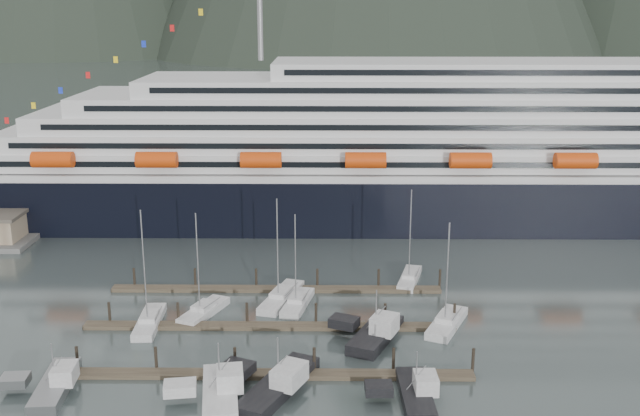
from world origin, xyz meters
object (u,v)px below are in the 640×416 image
at_px(sailboat_h, 447,324).
at_px(sailboat_b, 149,322).
at_px(cruise_ship, 471,157).
at_px(sailboat_c, 298,303).
at_px(sailboat_g, 410,279).
at_px(sailboat_d, 281,298).
at_px(trawler_a, 54,384).
at_px(trawler_d, 414,393).
at_px(trawler_e, 375,333).
at_px(trawler_b, 219,391).
at_px(trawler_c, 277,384).
at_px(sailboat_a, 204,312).

bearing_deg(sailboat_h, sailboat_b, 114.07).
relative_size(cruise_ship, sailboat_c, 15.05).
bearing_deg(sailboat_g, sailboat_d, 126.71).
bearing_deg(trawler_a, cruise_ship, -44.53).
distance_m(cruise_ship, trawler_a, 89.82).
height_order(cruise_ship, trawler_a, cruise_ship).
height_order(cruise_ship, trawler_d, cruise_ship).
distance_m(cruise_ship, trawler_e, 60.47).
bearing_deg(trawler_b, trawler_c, -82.46).
distance_m(sailboat_b, sailboat_d, 18.75).
height_order(sailboat_a, sailboat_c, sailboat_a).
height_order(trawler_b, trawler_d, trawler_b).
height_order(cruise_ship, sailboat_a, cruise_ship).
height_order(sailboat_c, trawler_c, sailboat_c).
height_order(sailboat_b, sailboat_c, sailboat_b).
bearing_deg(sailboat_a, trawler_b, -144.89).
distance_m(sailboat_a, sailboat_c, 12.90).
relative_size(trawler_b, trawler_e, 0.96).
distance_m(trawler_c, trawler_e, 17.15).
relative_size(sailboat_c, trawler_c, 1.01).
bearing_deg(cruise_ship, trawler_c, -115.79).
bearing_deg(trawler_a, trawler_c, -94.30).
bearing_deg(sailboat_a, sailboat_h, -74.43).
height_order(sailboat_b, trawler_a, sailboat_b).
bearing_deg(sailboat_c, sailboat_d, 62.33).
bearing_deg(cruise_ship, trawler_b, -119.16).
relative_size(cruise_ship, trawler_e, 17.86).
distance_m(sailboat_a, trawler_e, 23.82).
relative_size(sailboat_g, trawler_a, 1.32).
relative_size(sailboat_g, trawler_c, 1.08).
bearing_deg(sailboat_c, trawler_a, 144.63).
bearing_deg(sailboat_c, trawler_b, 175.49).
bearing_deg(trawler_d, sailboat_g, -6.80).
height_order(sailboat_d, sailboat_g, sailboat_d).
xyz_separation_m(sailboat_a, sailboat_h, (32.18, -3.62, 0.01)).
bearing_deg(trawler_b, sailboat_c, -24.64).
xyz_separation_m(sailboat_c, trawler_b, (-7.36, -25.25, 0.48)).
xyz_separation_m(sailboat_d, trawler_e, (12.41, -12.60, 0.48)).
height_order(sailboat_d, trawler_a, sailboat_d).
relative_size(sailboat_h, trawler_c, 1.08).
height_order(sailboat_h, trawler_e, sailboat_h).
bearing_deg(sailboat_a, trawler_c, -129.22).
relative_size(sailboat_b, sailboat_c, 1.17).
relative_size(trawler_c, trawler_d, 1.33).
relative_size(cruise_ship, sailboat_b, 12.81).
bearing_deg(sailboat_h, sailboat_d, 92.80).
xyz_separation_m(sailboat_b, trawler_a, (-6.42, -17.07, 0.36)).
bearing_deg(trawler_e, cruise_ship, 2.41).
bearing_deg(trawler_c, sailboat_c, 21.41).
bearing_deg(sailboat_b, cruise_ship, -46.95).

